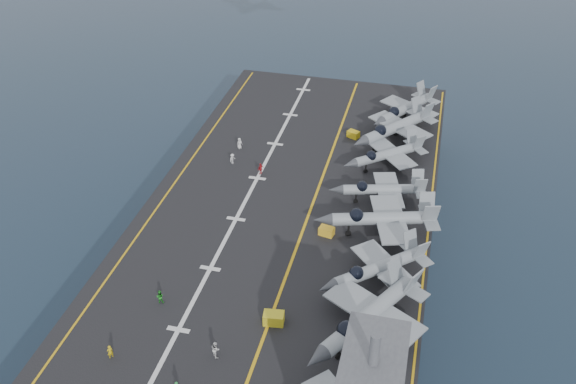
# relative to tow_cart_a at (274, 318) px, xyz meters

# --- Properties ---
(ground) EXTENTS (500.00, 500.00, 0.00)m
(ground) POSITION_rel_tow_cart_a_xyz_m (-3.49, 16.61, -11.05)
(ground) COLOR #142135
(ground) RESTS_ON ground
(hull) EXTENTS (36.00, 90.00, 10.00)m
(hull) POSITION_rel_tow_cart_a_xyz_m (-3.49, 16.61, -6.05)
(hull) COLOR #56595E
(hull) RESTS_ON ground
(flight_deck) EXTENTS (38.00, 92.00, 0.40)m
(flight_deck) POSITION_rel_tow_cart_a_xyz_m (-3.49, 16.61, -0.85)
(flight_deck) COLOR black
(flight_deck) RESTS_ON hull
(foul_line) EXTENTS (0.35, 90.00, 0.02)m
(foul_line) POSITION_rel_tow_cart_a_xyz_m (-0.49, 16.61, -0.63)
(foul_line) COLOR gold
(foul_line) RESTS_ON flight_deck
(landing_centerline) EXTENTS (0.50, 90.00, 0.02)m
(landing_centerline) POSITION_rel_tow_cart_a_xyz_m (-9.49, 16.61, -0.63)
(landing_centerline) COLOR silver
(landing_centerline) RESTS_ON flight_deck
(deck_edge_port) EXTENTS (0.25, 90.00, 0.02)m
(deck_edge_port) POSITION_rel_tow_cart_a_xyz_m (-20.49, 16.61, -0.63)
(deck_edge_port) COLOR gold
(deck_edge_port) RESTS_ON flight_deck
(deck_edge_stbd) EXTENTS (0.25, 90.00, 0.02)m
(deck_edge_stbd) POSITION_rel_tow_cart_a_xyz_m (15.01, 16.61, -0.63)
(deck_edge_stbd) COLOR gold
(deck_edge_stbd) RESTS_ON flight_deck
(fighter_jet_2) EXTENTS (17.65, 19.58, 5.67)m
(fighter_jet_2) POSITION_rel_tow_cart_a_xyz_m (9.86, 0.81, 2.18)
(fighter_jet_2) COLOR #929AA2
(fighter_jet_2) RESTS_ON flight_deck
(fighter_jet_3) EXTENTS (16.45, 16.12, 4.80)m
(fighter_jet_3) POSITION_rel_tow_cart_a_xyz_m (9.95, 8.88, 1.75)
(fighter_jet_3) COLOR gray
(fighter_jet_3) RESTS_ON flight_deck
(fighter_jet_4) EXTENTS (17.50, 14.00, 5.31)m
(fighter_jet_4) POSITION_rel_tow_cart_a_xyz_m (9.34, 17.95, 2.00)
(fighter_jet_4) COLOR #8F959D
(fighter_jet_4) RESTS_ON flight_deck
(fighter_jet_5) EXTENTS (14.65, 11.59, 4.48)m
(fighter_jet_5) POSITION_rel_tow_cart_a_xyz_m (8.53, 24.95, 1.58)
(fighter_jet_5) COLOR gray
(fighter_jet_5) RESTS_ON flight_deck
(fighter_jet_6) EXTENTS (15.58, 15.04, 4.53)m
(fighter_jet_6) POSITION_rel_tow_cart_a_xyz_m (8.08, 34.14, 1.61)
(fighter_jet_6) COLOR #9BA5AB
(fighter_jet_6) RESTS_ON flight_deck
(fighter_jet_7) EXTENTS (17.86, 18.75, 5.43)m
(fighter_jet_7) POSITION_rel_tow_cart_a_xyz_m (8.46, 41.81, 2.06)
(fighter_jet_7) COLOR gray
(fighter_jet_7) RESTS_ON flight_deck
(fighter_jet_8) EXTENTS (15.86, 17.33, 5.01)m
(fighter_jet_8) POSITION_rel_tow_cart_a_xyz_m (9.38, 48.88, 1.85)
(fighter_jet_8) COLOR gray
(fighter_jet_8) RESTS_ON flight_deck
(tow_cart_a) EXTENTS (2.34, 1.68, 1.31)m
(tow_cart_a) POSITION_rel_tow_cart_a_xyz_m (0.00, 0.00, 0.00)
(tow_cart_a) COLOR gold
(tow_cart_a) RESTS_ON flight_deck
(tow_cart_b) EXTENTS (2.04, 1.55, 1.10)m
(tow_cart_b) POSITION_rel_tow_cart_a_xyz_m (2.58, 16.23, -0.11)
(tow_cart_b) COLOR gold
(tow_cart_b) RESTS_ON flight_deck
(tow_cart_c) EXTENTS (2.13, 1.82, 1.08)m
(tow_cart_c) POSITION_rel_tow_cart_a_xyz_m (1.96, 41.60, -0.11)
(tow_cart_c) COLOR gold
(tow_cart_c) RESTS_ON flight_deck
(crew_1) EXTENTS (1.13, 1.20, 1.66)m
(crew_1) POSITION_rel_tow_cart_a_xyz_m (-14.65, -8.49, 0.18)
(crew_1) COLOR gold
(crew_1) RESTS_ON flight_deck
(crew_2) EXTENTS (1.12, 0.87, 1.66)m
(crew_2) POSITION_rel_tow_cart_a_xyz_m (-12.95, 0.01, 0.18)
(crew_2) COLOR #1E8F21
(crew_2) RESTS_ON flight_deck
(crew_3) EXTENTS (0.98, 1.14, 1.59)m
(crew_3) POSITION_rel_tow_cart_a_xyz_m (-14.14, 29.65, 0.14)
(crew_3) COLOR silver
(crew_3) RESTS_ON flight_deck
(crew_4) EXTENTS (1.19, 1.28, 1.78)m
(crew_4) POSITION_rel_tow_cart_a_xyz_m (-9.30, 27.80, 0.24)
(crew_4) COLOR #B0171F
(crew_4) RESTS_ON flight_deck
(crew_5) EXTENTS (1.22, 1.26, 1.76)m
(crew_5) POSITION_rel_tow_cart_a_xyz_m (-14.44, 34.08, 0.23)
(crew_5) COLOR silver
(crew_5) RESTS_ON flight_deck
(crew_7) EXTENTS (1.32, 1.36, 1.90)m
(crew_7) POSITION_rel_tow_cart_a_xyz_m (-4.49, -5.77, 0.30)
(crew_7) COLOR silver
(crew_7) RESTS_ON flight_deck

